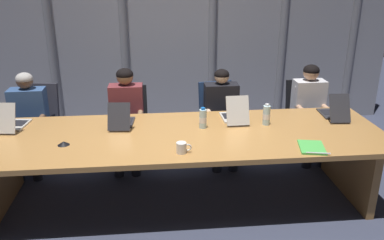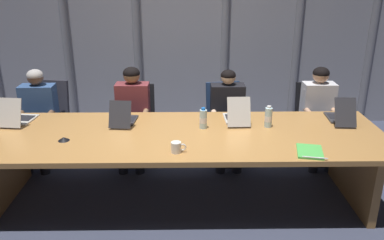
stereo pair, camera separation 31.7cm
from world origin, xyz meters
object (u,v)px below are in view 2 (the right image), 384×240
laptop_left_end (18,117)px  person_left_end (38,112)px  office_chair_left_mid (138,132)px  coffee_mug_near (177,147)px  laptop_center (236,116)px  laptop_left_mid (124,118)px  water_bottle_primary (203,119)px  office_chair_center (225,130)px  person_right_mid (319,110)px  person_left_mid (132,110)px  conference_mic_left_side (64,139)px  spiral_notepad (310,152)px  water_bottle_secondary (268,117)px  office_chair_right_mid (315,130)px  person_center (228,112)px  office_chair_left_end (50,131)px  laptop_right_mid (340,116)px

laptop_left_end → person_left_end: person_left_end is taller
office_chair_left_mid → coffee_mug_near: office_chair_left_mid is taller
laptop_left_end → laptop_center: laptop_center is taller
laptop_left_mid → water_bottle_primary: (0.83, -0.15, 0.04)m
office_chair_center → laptop_center: bearing=-6.7°
laptop_left_mid → laptop_left_end: bearing=93.3°
person_right_mid → office_chair_center: bearing=-98.2°
laptop_left_mid → person_left_mid: bearing=4.5°
person_right_mid → conference_mic_left_side: size_ratio=10.82×
person_left_mid → water_bottle_primary: size_ratio=5.49×
coffee_mug_near → spiral_notepad: (1.18, -0.02, -0.04)m
laptop_left_end → coffee_mug_near: 1.86m
spiral_notepad → laptop_left_end: bearing=176.6°
office_chair_left_mid → water_bottle_secondary: size_ratio=4.04×
coffee_mug_near → person_left_end: bearing=142.0°
laptop_left_mid → water_bottle_primary: bearing=-94.9°
laptop_left_end → conference_mic_left_side: (0.61, -0.49, -0.04)m
office_chair_right_mid → conference_mic_left_side: (-2.80, -1.21, 0.42)m
spiral_notepad → laptop_left_mid: bearing=168.8°
laptop_center → person_center: 0.59m
person_left_end → coffee_mug_near: person_left_end is taller
person_left_mid → person_left_end: bearing=-89.0°
office_chair_left_end → spiral_notepad: bearing=70.6°
office_chair_center → person_center: bearing=-7.2°
laptop_left_mid → laptop_right_mid: laptop_right_mid is taller
coffee_mug_near → person_center: bearing=66.1°
office_chair_left_mid → water_bottle_primary: bearing=38.1°
laptop_center → office_chair_left_mid: laptop_center is taller
person_left_mid → person_right_mid: 2.27m
office_chair_right_mid → person_right_mid: (-0.02, -0.16, 0.32)m
person_left_end → water_bottle_secondary: person_left_end is taller
laptop_center → office_chair_right_mid: size_ratio=0.47×
office_chair_right_mid → coffee_mug_near: (-1.73, -1.49, 0.45)m
laptop_left_end → office_chair_left_mid: laptop_left_end is taller
office_chair_left_mid → office_chair_left_end: bearing=-93.1°
water_bottle_primary → spiral_notepad: bearing=-33.1°
laptop_left_end → water_bottle_secondary: size_ratio=1.99×
office_chair_left_mid → person_left_end: 1.23m
laptop_left_mid → office_chair_left_end: bearing=59.9°
laptop_center → person_center: (-0.03, 0.57, -0.15)m
office_chair_right_mid → water_bottle_primary: water_bottle_primary is taller
laptop_left_end → laptop_left_mid: bearing=-84.7°
person_center → person_right_mid: 1.11m
office_chair_left_mid → person_right_mid: person_right_mid is taller
laptop_right_mid → person_center: size_ratio=0.42×
person_left_end → laptop_left_end: bearing=-0.0°
person_right_mid → spiral_notepad: (-0.52, -1.35, 0.08)m
laptop_right_mid → office_chair_left_mid: bearing=76.2°
water_bottle_secondary → conference_mic_left_side: size_ratio=2.06×
person_left_mid → spiral_notepad: size_ratio=3.49×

